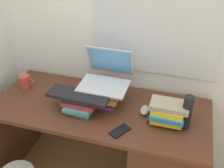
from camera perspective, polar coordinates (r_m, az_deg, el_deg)
The scene contains 11 objects.
wall_back at distance 1.96m, azimuth 0.63°, elevation 14.86°, with size 6.00×0.06×2.60m.
desk at distance 2.06m, azimuth 8.08°, elevation -14.48°, with size 1.53×0.64×0.73m.
book_stack_tall at distance 1.92m, azimuth -1.83°, elevation -2.34°, with size 0.24×0.20×0.14m.
book_stack_keyboard_riser at distance 1.86m, azimuth -6.80°, elevation -4.09°, with size 0.23×0.19×0.12m.
book_stack_side at distance 1.78m, azimuth 11.69°, elevation -5.81°, with size 0.24×0.20×0.16m.
laptop at distance 1.90m, azimuth -1.21°, elevation 1.87°, with size 0.34×0.32×0.24m.
keyboard at distance 1.82m, azimuth -7.07°, elevation -2.40°, with size 0.42×0.14×0.02m, color black.
computer_mouse at distance 1.87m, azimuth 6.90°, elevation -5.48°, with size 0.06×0.10×0.04m, color #A5A8AD.
mug at distance 2.21m, azimuth -17.83°, elevation 0.54°, with size 0.12×0.08×0.10m.
water_bottle at distance 1.75m, azimuth 15.49°, elevation -5.73°, with size 0.06×0.06×0.23m, color black.
cell_phone at distance 1.72m, azimuth 1.68°, elevation -9.84°, with size 0.07×0.14×0.01m, color black.
Camera 1 is at (0.52, -1.43, 1.90)m, focal length 43.46 mm.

